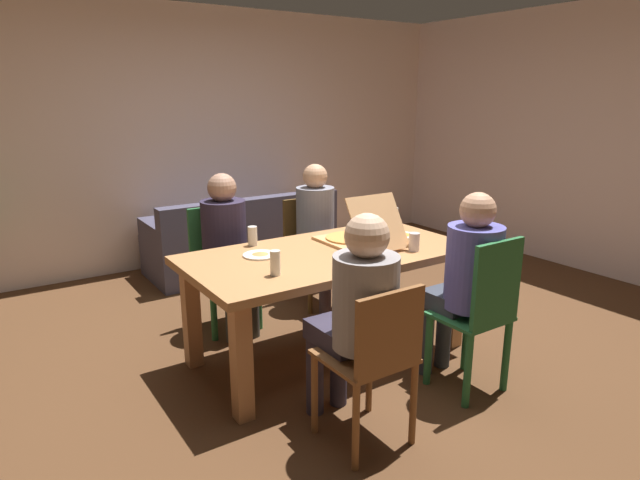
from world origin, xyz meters
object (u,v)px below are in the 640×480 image
(plate_1, at_px, (405,235))
(drinking_glass_3, at_px, (275,263))
(person_0, at_px, (319,224))
(pizza_box_0, at_px, (356,236))
(person_3, at_px, (227,239))
(drinking_glass_0, at_px, (414,242))
(chair_0, at_px, (310,246))
(chair_1, at_px, (375,356))
(person_2, at_px, (466,274))
(plate_0, at_px, (260,255))
(person_1, at_px, (358,307))
(couch, at_px, (243,242))
(chair_3, at_px, (221,264))
(chair_2, at_px, (481,313))
(drinking_glass_2, at_px, (253,236))
(dining_table, at_px, (328,267))
(drinking_glass_1, at_px, (393,216))

(plate_1, height_order, drinking_glass_3, drinking_glass_3)
(person_0, relative_size, pizza_box_0, 2.00)
(person_3, bearing_deg, drinking_glass_0, -51.33)
(chair_0, bearing_deg, chair_1, -113.80)
(chair_0, height_order, person_2, person_2)
(person_0, distance_m, plate_0, 1.12)
(plate_1, bearing_deg, pizza_box_0, 173.54)
(person_1, bearing_deg, couch, 75.60)
(chair_0, distance_m, plate_0, 1.23)
(chair_1, height_order, person_2, person_2)
(person_3, relative_size, drinking_glass_3, 8.20)
(chair_3, xyz_separation_m, plate_1, (1.08, -0.90, 0.27))
(person_1, relative_size, plate_1, 5.91)
(drinking_glass_0, bearing_deg, chair_0, 90.80)
(person_2, distance_m, drinking_glass_0, 0.48)
(person_2, relative_size, couch, 0.65)
(chair_2, xyz_separation_m, plate_0, (-0.90, 1.07, 0.24))
(chair_3, relative_size, drinking_glass_2, 6.89)
(person_0, distance_m, couch, 1.34)
(dining_table, distance_m, drinking_glass_0, 0.60)
(person_0, height_order, plate_1, person_0)
(dining_table, distance_m, chair_1, 1.06)
(plate_0, bearing_deg, dining_table, -19.89)
(person_3, height_order, plate_1, person_3)
(person_3, distance_m, drinking_glass_0, 1.39)
(chair_2, relative_size, drinking_glass_0, 8.03)
(person_3, distance_m, drinking_glass_3, 1.03)
(drinking_glass_0, height_order, drinking_glass_1, drinking_glass_1)
(chair_3, height_order, person_3, person_3)
(person_0, xyz_separation_m, drinking_glass_0, (0.02, -1.13, 0.10))
(chair_1, bearing_deg, couch, 76.27)
(plate_1, bearing_deg, plate_0, 172.66)
(person_2, bearing_deg, plate_1, 74.26)
(chair_2, bearing_deg, person_0, 90.00)
(person_3, bearing_deg, plate_0, -94.00)
(dining_table, xyz_separation_m, plate_0, (-0.43, 0.16, 0.12))
(chair_0, relative_size, drinking_glass_0, 7.33)
(person_2, height_order, plate_1, person_2)
(plate_1, distance_m, drinking_glass_0, 0.38)
(chair_1, bearing_deg, drinking_glass_1, 46.41)
(pizza_box_0, relative_size, couch, 0.32)
(drinking_glass_1, bearing_deg, chair_0, 122.83)
(chair_2, bearing_deg, chair_1, -175.94)
(chair_1, xyz_separation_m, person_1, (0.00, 0.15, 0.21))
(dining_table, relative_size, plate_1, 9.18)
(chair_0, height_order, couch, chair_0)
(person_0, distance_m, chair_1, 2.00)
(chair_2, distance_m, person_3, 1.90)
(plate_1, height_order, drinking_glass_2, drinking_glass_2)
(chair_1, height_order, couch, chair_1)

